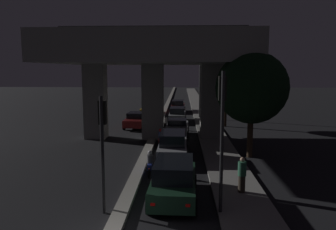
# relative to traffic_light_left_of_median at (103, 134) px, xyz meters

# --- Properties ---
(median_divider) EXTENTS (0.63, 126.00, 0.20)m
(median_divider) POSITION_rel_traffic_light_left_of_median_xyz_m (0.72, 32.29, -3.18)
(median_divider) COLOR gray
(median_divider) RESTS_ON ground_plane
(sidewalk_right) EXTENTS (2.43, 126.00, 0.15)m
(sidewalk_right) POSITION_rel_traffic_light_left_of_median_xyz_m (5.84, 25.29, -3.21)
(sidewalk_right) COLOR gray
(sidewalk_right) RESTS_ON ground_plane
(elevated_overpass) EXTENTS (15.52, 13.25, 9.38)m
(elevated_overpass) POSITION_rel_traffic_light_left_of_median_xyz_m (0.72, 14.67, 3.69)
(elevated_overpass) COLOR gray
(elevated_overpass) RESTS_ON ground_plane
(traffic_light_left_of_median) EXTENTS (0.30, 0.49, 4.81)m
(traffic_light_left_of_median) POSITION_rel_traffic_light_left_of_median_xyz_m (0.00, 0.00, 0.00)
(traffic_light_left_of_median) COLOR black
(traffic_light_left_of_median) RESTS_ON ground_plane
(traffic_light_right_of_median) EXTENTS (0.30, 0.49, 5.77)m
(traffic_light_right_of_median) POSITION_rel_traffic_light_left_of_median_xyz_m (4.73, -0.01, 0.63)
(traffic_light_right_of_median) COLOR black
(traffic_light_right_of_median) RESTS_ON ground_plane
(street_lamp) EXTENTS (1.95, 0.32, 8.37)m
(street_lamp) POSITION_rel_traffic_light_left_of_median_xyz_m (5.04, 26.46, 1.61)
(street_lamp) COLOR #2D2D30
(street_lamp) RESTS_ON ground_plane
(car_dark_green_lead) EXTENTS (2.18, 4.80, 1.82)m
(car_dark_green_lead) POSITION_rel_traffic_light_left_of_median_xyz_m (2.82, 1.40, -2.34)
(car_dark_green_lead) COLOR black
(car_dark_green_lead) RESTS_ON ground_plane
(car_silver_second) EXTENTS (2.00, 4.70, 1.75)m
(car_silver_second) POSITION_rel_traffic_light_left_of_median_xyz_m (2.57, 8.40, -2.37)
(car_silver_second) COLOR gray
(car_silver_second) RESTS_ON ground_plane
(car_silver_third) EXTENTS (2.07, 4.07, 1.54)m
(car_silver_third) POSITION_rel_traffic_light_left_of_median_xyz_m (2.78, 15.73, -2.48)
(car_silver_third) COLOR gray
(car_silver_third) RESTS_ON ground_plane
(car_silver_fourth) EXTENTS (2.03, 4.49, 1.62)m
(car_silver_fourth) POSITION_rel_traffic_light_left_of_median_xyz_m (2.65, 23.99, -2.43)
(car_silver_fourth) COLOR gray
(car_silver_fourth) RESTS_ON ground_plane
(car_dark_red_fifth) EXTENTS (2.06, 4.36, 1.64)m
(car_dark_red_fifth) POSITION_rel_traffic_light_left_of_median_xyz_m (2.62, 32.48, -2.44)
(car_dark_red_fifth) COLOR #591414
(car_dark_red_fifth) RESTS_ON ground_plane
(car_dark_red_lead_oncoming) EXTENTS (2.16, 4.71, 1.52)m
(car_dark_red_lead_oncoming) POSITION_rel_traffic_light_left_of_median_xyz_m (-1.48, 20.01, -2.50)
(car_dark_red_lead_oncoming) COLOR #591414
(car_dark_red_lead_oncoming) RESTS_ON ground_plane
(car_taxi_yellow_second_oncoming) EXTENTS (1.93, 4.64, 1.50)m
(car_taxi_yellow_second_oncoming) POSITION_rel_traffic_light_left_of_median_xyz_m (-1.13, 29.28, -2.53)
(car_taxi_yellow_second_oncoming) COLOR gold
(car_taxi_yellow_second_oncoming) RESTS_ON ground_plane
(motorcycle_blue_filtering_near) EXTENTS (0.33, 1.79, 1.35)m
(motorcycle_blue_filtering_near) POSITION_rel_traffic_light_left_of_median_xyz_m (1.38, 5.02, -2.70)
(motorcycle_blue_filtering_near) COLOR black
(motorcycle_blue_filtering_near) RESTS_ON ground_plane
(motorcycle_red_filtering_mid) EXTENTS (0.33, 1.95, 1.38)m
(motorcycle_red_filtering_mid) POSITION_rel_traffic_light_left_of_median_xyz_m (1.54, 11.75, -2.69)
(motorcycle_red_filtering_mid) COLOR black
(motorcycle_red_filtering_mid) RESTS_ON ground_plane
(motorcycle_black_filtering_far) EXTENTS (0.33, 1.76, 1.36)m
(motorcycle_black_filtering_far) POSITION_rel_traffic_light_left_of_median_xyz_m (1.53, 19.17, -2.69)
(motorcycle_black_filtering_far) COLOR black
(motorcycle_black_filtering_far) RESTS_ON ground_plane
(pedestrian_on_sidewalk) EXTENTS (0.39, 0.39, 1.67)m
(pedestrian_on_sidewalk) POSITION_rel_traffic_light_left_of_median_xyz_m (5.96, 2.09, -2.30)
(pedestrian_on_sidewalk) COLOR #2D261E
(pedestrian_on_sidewalk) RESTS_ON sidewalk_right
(roadside_tree_kerbside_near) EXTENTS (4.75, 4.75, 7.04)m
(roadside_tree_kerbside_near) POSITION_rel_traffic_light_left_of_median_xyz_m (7.71, 8.91, 1.38)
(roadside_tree_kerbside_near) COLOR #38281C
(roadside_tree_kerbside_near) RESTS_ON ground_plane
(roadside_tree_kerbside_mid) EXTENTS (3.92, 3.92, 7.02)m
(roadside_tree_kerbside_mid) POSITION_rel_traffic_light_left_of_median_xyz_m (7.62, 20.92, 1.76)
(roadside_tree_kerbside_mid) COLOR #2D2116
(roadside_tree_kerbside_mid) RESTS_ON ground_plane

